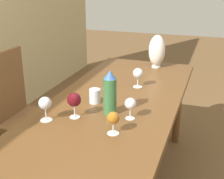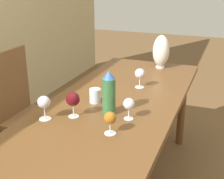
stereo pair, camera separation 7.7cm
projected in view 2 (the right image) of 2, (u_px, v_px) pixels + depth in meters
dining_table at (96, 131)px, 1.83m from camera, size 2.73×0.83×0.77m
water_bottle at (109, 93)px, 1.85m from camera, size 0.08×0.08×0.27m
water_tumbler at (95, 96)px, 2.04m from camera, size 0.07×0.07×0.09m
vase at (161, 51)px, 2.76m from camera, size 0.15×0.15×0.29m
wine_glass_1 at (110, 119)px, 1.63m from camera, size 0.07×0.07×0.13m
wine_glass_2 at (44, 103)px, 1.79m from camera, size 0.07×0.07×0.14m
wine_glass_3 at (129, 104)px, 1.79m from camera, size 0.07×0.07×0.13m
wine_glass_4 at (140, 74)px, 2.29m from camera, size 0.08×0.08×0.15m
wine_glass_6 at (73, 99)px, 1.82m from camera, size 0.08×0.08×0.15m
chair_far at (27, 109)px, 2.51m from camera, size 0.44×0.44×1.02m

